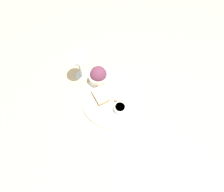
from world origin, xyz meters
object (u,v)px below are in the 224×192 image
at_px(wine_glass, 78,63).
at_px(fork, 161,125).
at_px(salad_bowl, 98,76).
at_px(cheese_toast_far, 122,95).
at_px(sauce_ramekin, 119,108).
at_px(cheese_toast_near, 99,96).

xyz_separation_m(wine_glass, fork, (-0.27, -0.39, -0.11)).
bearing_deg(salad_bowl, cheese_toast_far, -126.53).
distance_m(sauce_ramekin, cheese_toast_far, 0.07).
height_order(wine_glass, fork, wine_glass).
bearing_deg(salad_bowl, sauce_ramekin, -146.86).
distance_m(sauce_ramekin, wine_glass, 0.29).
bearing_deg(cheese_toast_near, wine_glass, 38.08).
distance_m(salad_bowl, sauce_ramekin, 0.19).
relative_size(salad_bowl, cheese_toast_near, 0.92).
bearing_deg(salad_bowl, wine_glass, 67.96).
relative_size(cheese_toast_near, cheese_toast_far, 1.03).
relative_size(cheese_toast_far, fork, 0.70).
relative_size(wine_glass, fork, 1.05).
height_order(salad_bowl, wine_glass, wine_glass).
bearing_deg(wine_glass, cheese_toast_near, -141.92).
bearing_deg(sauce_ramekin, cheese_toast_near, 55.01).
relative_size(cheese_toast_near, fork, 0.72).
distance_m(salad_bowl, fork, 0.38).
bearing_deg(cheese_toast_far, cheese_toast_near, 92.80).
bearing_deg(cheese_toast_far, sauce_ramekin, 168.34).
xyz_separation_m(salad_bowl, wine_glass, (0.04, 0.09, 0.05)).
bearing_deg(salad_bowl, fork, -127.82).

